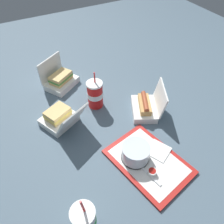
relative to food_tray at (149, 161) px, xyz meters
name	(u,v)px	position (x,y,z in m)	size (l,w,h in m)	color
ground_plane	(117,120)	(0.30, 0.00, -0.01)	(3.20, 3.20, 0.00)	#4C6070
food_tray	(149,161)	(0.00, 0.00, 0.00)	(0.42, 0.33, 0.01)	red
cake_container	(136,153)	(0.04, 0.05, 0.04)	(0.13, 0.13, 0.08)	black
ketchup_cup	(152,172)	(-0.06, 0.03, 0.02)	(0.04, 0.04, 0.02)	white
napkin_stack	(158,150)	(0.02, -0.07, 0.01)	(0.10, 0.10, 0.00)	white
plastic_fork	(151,176)	(-0.07, 0.04, 0.01)	(0.11, 0.01, 0.01)	white
clamshell_hotdog_center	(146,106)	(0.28, -0.17, 0.03)	(0.25, 0.23, 0.17)	white
clamshell_sandwich_back	(60,80)	(0.74, 0.17, 0.04)	(0.23, 0.24, 0.18)	white
clamshell_sandwich_corner	(60,118)	(0.42, 0.28, 0.04)	(0.28, 0.25, 0.17)	white
soda_cup_front	(84,221)	(-0.13, 0.37, 0.08)	(0.09, 0.09, 0.22)	white
soda_cup_corner	(95,94)	(0.47, 0.05, 0.08)	(0.09, 0.09, 0.22)	red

